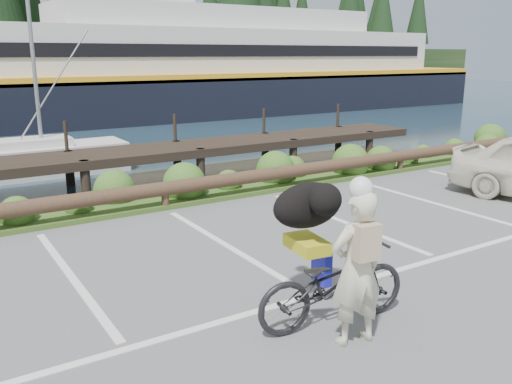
% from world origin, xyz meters
% --- Properties ---
extents(ground, '(72.00, 72.00, 0.00)m').
position_xyz_m(ground, '(0.00, 0.00, 0.00)').
color(ground, '#555558').
extents(vegetation_strip, '(34.00, 1.60, 0.10)m').
position_xyz_m(vegetation_strip, '(0.00, 5.30, 0.05)').
color(vegetation_strip, '#3D5B21').
rests_on(vegetation_strip, ground).
extents(log_rail, '(32.00, 0.30, 0.60)m').
position_xyz_m(log_rail, '(0.00, 4.60, 0.00)').
color(log_rail, '#443021').
rests_on(log_rail, ground).
extents(bicycle, '(2.07, 0.95, 1.05)m').
position_xyz_m(bicycle, '(-0.27, -1.15, 0.52)').
color(bicycle, black).
rests_on(bicycle, ground).
extents(cyclist, '(0.70, 0.51, 1.79)m').
position_xyz_m(cyclist, '(-0.33, -1.61, 0.90)').
color(cyclist, beige).
rests_on(cyclist, ground).
extents(dog, '(0.62, 1.07, 0.58)m').
position_xyz_m(dog, '(-0.18, -0.52, 1.34)').
color(dog, black).
rests_on(dog, bicycle).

